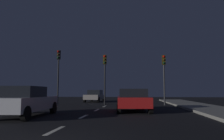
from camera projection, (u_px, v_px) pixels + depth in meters
ground_plane at (86, 115)px, 11.07m from camera, size 80.00×80.00×0.00m
lane_stripe_second at (55, 130)px, 6.72m from camera, size 0.16×1.60×0.01m
lane_stripe_third at (83, 117)px, 10.48m from camera, size 0.16×1.60×0.01m
lane_stripe_fourth at (97, 110)px, 14.24m from camera, size 0.16×1.60×0.01m
lane_stripe_fifth at (105, 106)px, 18.00m from camera, size 0.16×1.60×0.01m
traffic_signal_left at (58, 66)px, 20.76m from camera, size 0.32×0.38×5.28m
traffic_signal_center at (105, 70)px, 20.25m from camera, size 0.32×0.38×4.74m
traffic_signal_right at (164, 70)px, 19.67m from camera, size 0.32×0.38×4.62m
car_stopped_ahead at (133, 100)px, 13.47m from camera, size 2.29×4.64×1.40m
car_adjacent_lane at (24, 101)px, 10.51m from camera, size 2.13×4.55×1.48m
car_oncoming_far at (95, 96)px, 26.08m from camera, size 2.01×4.45×1.45m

